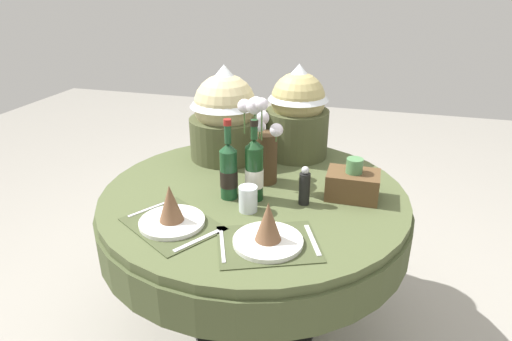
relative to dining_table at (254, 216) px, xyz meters
name	(u,v)px	position (x,y,z in m)	size (l,w,h in m)	color
ground	(254,324)	(0.00, 0.00, -0.61)	(8.00, 8.00, 0.00)	#9E998E
dining_table	(254,216)	(0.00, 0.00, 0.00)	(1.31, 1.31, 0.74)	#4C5633
place_setting_left	(171,213)	(-0.21, -0.35, 0.17)	(0.43, 0.40, 0.16)	#41492B
place_setting_right	(268,232)	(0.16, -0.38, 0.17)	(0.41, 0.37, 0.16)	#41492B
flower_vase	(263,142)	(0.01, 0.09, 0.32)	(0.21, 0.22, 0.40)	#47331E
wine_bottle_left	(229,170)	(-0.08, -0.08, 0.25)	(0.07, 0.07, 0.34)	#194223
wine_bottle_centre	(254,170)	(0.02, -0.07, 0.25)	(0.07, 0.07, 0.34)	#143819
tumbler_near_left	(248,199)	(0.02, -0.17, 0.18)	(0.07, 0.07, 0.10)	silver
pepper_mill	(304,187)	(0.22, -0.06, 0.20)	(0.04, 0.04, 0.16)	black
gift_tub_back_left	(225,111)	(-0.24, 0.34, 0.36)	(0.36, 0.36, 0.46)	#474C2D
gift_tub_back_centre	(298,109)	(0.09, 0.45, 0.37)	(0.31, 0.31, 0.46)	#474C2D
woven_basket_side_right	(353,184)	(0.40, 0.05, 0.19)	(0.21, 0.15, 0.17)	brown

